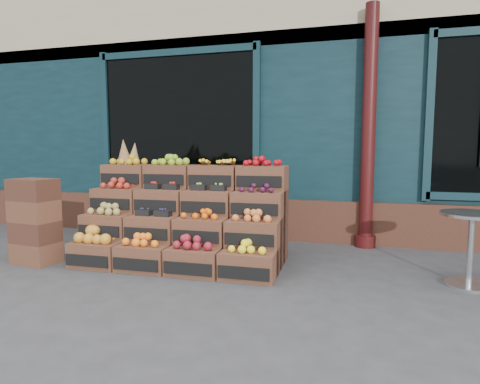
# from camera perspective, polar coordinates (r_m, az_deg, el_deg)

# --- Properties ---
(ground) EXTENTS (60.00, 60.00, 0.00)m
(ground) POSITION_cam_1_polar(r_m,az_deg,el_deg) (3.95, 0.09, -13.51)
(ground) COLOR #39393B
(ground) RESTS_ON ground
(shop_facade) EXTENTS (12.00, 6.24, 4.80)m
(shop_facade) POSITION_cam_1_polar(r_m,az_deg,el_deg) (8.82, 9.18, 12.98)
(shop_facade) COLOR #0C252C
(shop_facade) RESTS_ON ground
(crate_display) EXTENTS (2.35, 1.17, 1.46)m
(crate_display) POSITION_cam_1_polar(r_m,az_deg,el_deg) (4.82, -7.85, -4.42)
(crate_display) COLOR brown
(crate_display) RESTS_ON ground
(spare_crates) EXTENTS (0.53, 0.40, 0.99)m
(spare_crates) POSITION_cam_1_polar(r_m,az_deg,el_deg) (5.23, -27.16, -3.72)
(spare_crates) COLOR brown
(spare_crates) RESTS_ON ground
(bistro_table) EXTENTS (0.58, 0.58, 0.72)m
(bistro_table) POSITION_cam_1_polar(r_m,az_deg,el_deg) (4.45, 29.99, -6.03)
(bistro_table) COLOR #ADAFB4
(bistro_table) RESTS_ON ground
(shopkeeper) EXTENTS (0.75, 0.60, 1.77)m
(shopkeeper) POSITION_cam_1_polar(r_m,az_deg,el_deg) (6.99, -10.16, 2.40)
(shopkeeper) COLOR #154C21
(shopkeeper) RESTS_ON ground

